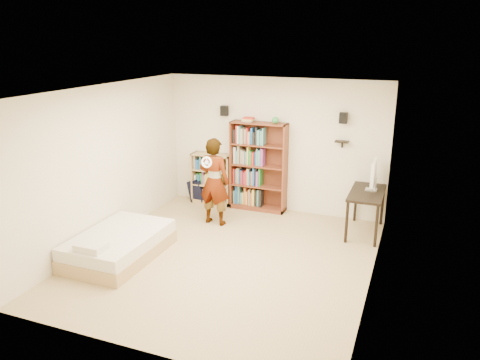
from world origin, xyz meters
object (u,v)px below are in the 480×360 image
object	(u,v)px
low_bookshelf	(212,179)
daybed	(119,242)
tall_bookshelf	(258,167)
computer_desk	(365,213)
person	(214,182)

from	to	relation	value
low_bookshelf	daybed	xyz separation A→B (m)	(-0.33, -2.92, -0.28)
low_bookshelf	tall_bookshelf	bearing A→B (deg)	-0.32
daybed	computer_desk	bearing A→B (deg)	34.24
tall_bookshelf	low_bookshelf	bearing A→B (deg)	179.68
daybed	tall_bookshelf	bearing A→B (deg)	64.68
tall_bookshelf	person	world-z (taller)	tall_bookshelf
tall_bookshelf	computer_desk	distance (m)	2.32
tall_bookshelf	low_bookshelf	xyz separation A→B (m)	(-1.05, 0.01, -0.37)
daybed	person	bearing A→B (deg)	65.55
low_bookshelf	person	bearing A→B (deg)	-63.11
low_bookshelf	computer_desk	xyz separation A→B (m)	(3.26, -0.47, -0.14)
tall_bookshelf	daybed	distance (m)	3.28
tall_bookshelf	daybed	bearing A→B (deg)	-115.32
low_bookshelf	person	size ratio (longest dim) A/B	0.64
low_bookshelf	computer_desk	world-z (taller)	low_bookshelf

